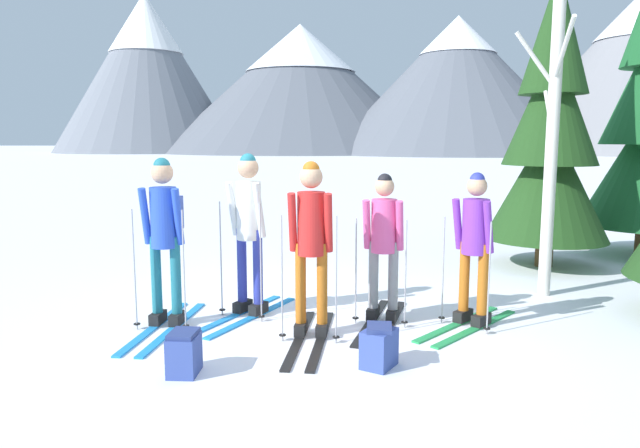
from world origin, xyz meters
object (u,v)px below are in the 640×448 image
at_px(skier_in_white, 249,226).
at_px(skier_in_purple, 474,244).
at_px(skier_in_blue, 165,232).
at_px(skier_in_red, 311,238).
at_px(skier_in_pink, 384,240).
at_px(birch_tree_tall, 551,146).
at_px(backpack_on_snow_beside, 184,353).
at_px(backpack_on_snow_front, 379,347).
at_px(pine_tree_mid, 551,135).

bearing_deg(skier_in_white, skier_in_purple, -3.49).
xyz_separation_m(skier_in_blue, skier_in_red, (1.60, -0.20, -0.01)).
relative_size(skier_in_pink, birch_tree_tall, 0.47).
bearing_deg(skier_in_purple, birch_tree_tall, 50.19).
height_order(skier_in_pink, backpack_on_snow_beside, skier_in_pink).
relative_size(skier_in_blue, birch_tree_tall, 0.49).
height_order(birch_tree_tall, backpack_on_snow_front, birch_tree_tall).
height_order(skier_in_white, skier_in_purple, skier_in_white).
relative_size(skier_in_pink, pine_tree_mid, 0.38).
height_order(skier_in_blue, pine_tree_mid, pine_tree_mid).
relative_size(skier_in_white, skier_in_red, 1.03).
distance_m(skier_in_red, backpack_on_snow_front, 1.33).
bearing_deg(skier_in_blue, backpack_on_snow_front, -23.01).
relative_size(skier_in_white, skier_in_purple, 1.11).
relative_size(skier_in_blue, pine_tree_mid, 0.40).
bearing_deg(skier_in_purple, skier_in_blue, -174.45).
relative_size(pine_tree_mid, backpack_on_snow_front, 11.60).
distance_m(skier_in_purple, backpack_on_snow_beside, 3.21).
xyz_separation_m(skier_in_purple, pine_tree_mid, (1.63, 3.15, 1.18)).
bearing_deg(pine_tree_mid, backpack_on_snow_front, -120.67).
bearing_deg(skier_in_red, backpack_on_snow_front, -48.24).
distance_m(skier_in_white, backpack_on_snow_front, 2.24).
height_order(skier_in_white, skier_in_pink, skier_in_white).
bearing_deg(skier_in_white, birch_tree_tall, 18.39).
height_order(skier_in_pink, pine_tree_mid, pine_tree_mid).
bearing_deg(backpack_on_snow_beside, skier_in_blue, 115.55).
bearing_deg(skier_in_red, backpack_on_snow_beside, -131.99).
height_order(skier_in_red, backpack_on_snow_front, skier_in_red).
xyz_separation_m(birch_tree_tall, backpack_on_snow_beside, (-3.81, -2.97, -1.73)).
height_order(skier_in_blue, skier_in_white, skier_in_white).
relative_size(skier_in_purple, backpack_on_snow_beside, 4.37).
distance_m(skier_in_blue, skier_in_pink, 2.37).
xyz_separation_m(skier_in_red, backpack_on_snow_front, (0.69, -0.77, -0.83)).
bearing_deg(backpack_on_snow_front, backpack_on_snow_beside, -169.15).
bearing_deg(skier_in_pink, skier_in_white, 176.99).
relative_size(skier_in_red, pine_tree_mid, 0.39).
height_order(skier_in_white, backpack_on_snow_front, skier_in_white).
xyz_separation_m(skier_in_white, pine_tree_mid, (4.12, 3.00, 1.05)).
relative_size(birch_tree_tall, backpack_on_snow_front, 9.39).
bearing_deg(pine_tree_mid, backpack_on_snow_beside, -132.10).
bearing_deg(skier_in_red, skier_in_blue, 172.84).
bearing_deg(skier_in_white, skier_in_blue, -149.64).
relative_size(skier_in_purple, pine_tree_mid, 0.36).
distance_m(skier_in_red, pine_tree_mid, 5.07).
distance_m(skier_in_pink, birch_tree_tall, 2.65).
xyz_separation_m(pine_tree_mid, birch_tree_tall, (-0.50, -1.80, -0.16)).
height_order(skier_in_blue, birch_tree_tall, birch_tree_tall).
height_order(skier_in_blue, backpack_on_snow_beside, skier_in_blue).
relative_size(backpack_on_snow_front, backpack_on_snow_beside, 1.03).
relative_size(pine_tree_mid, backpack_on_snow_beside, 11.98).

